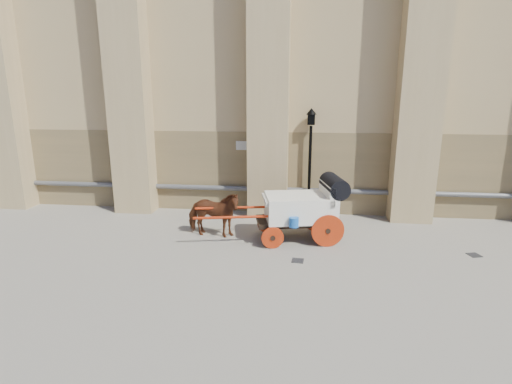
# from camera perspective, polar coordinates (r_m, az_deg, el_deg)

# --- Properties ---
(ground) EXTENTS (90.00, 90.00, 0.00)m
(ground) POSITION_cam_1_polar(r_m,az_deg,el_deg) (11.32, 5.15, -8.87)
(ground) COLOR gray
(ground) RESTS_ON ground
(horse) EXTENTS (1.81, 0.95, 1.47)m
(horse) POSITION_cam_1_polar(r_m,az_deg,el_deg) (12.43, -6.15, -3.15)
(horse) COLOR brown
(horse) RESTS_ON ground
(carriage) EXTENTS (4.66, 2.09, 1.97)m
(carriage) POSITION_cam_1_polar(r_m,az_deg,el_deg) (12.15, 7.02, -1.97)
(carriage) COLOR black
(carriage) RESTS_ON ground
(street_lamp) EXTENTS (0.36, 0.36, 3.86)m
(street_lamp) POSITION_cam_1_polar(r_m,az_deg,el_deg) (14.36, 7.70, 4.61)
(street_lamp) COLOR black
(street_lamp) RESTS_ON ground
(drain_grate_near) EXTENTS (0.35, 0.35, 0.01)m
(drain_grate_near) POSITION_cam_1_polar(r_m,az_deg,el_deg) (10.94, 5.97, -9.71)
(drain_grate_near) COLOR black
(drain_grate_near) RESTS_ON ground
(drain_grate_far) EXTENTS (0.40, 0.40, 0.01)m
(drain_grate_far) POSITION_cam_1_polar(r_m,az_deg,el_deg) (12.76, 28.72, -7.90)
(drain_grate_far) COLOR black
(drain_grate_far) RESTS_ON ground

